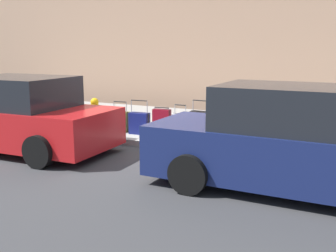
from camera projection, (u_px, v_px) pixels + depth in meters
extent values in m
plane|color=#333335|center=(155.00, 149.00, 9.22)|extent=(40.00, 40.00, 0.00)
cube|color=gray|center=(198.00, 127.00, 11.39)|extent=(18.00, 5.00, 0.14)
cube|color=maroon|center=(328.00, 142.00, 8.16)|extent=(0.44, 0.27, 0.52)
cube|color=black|center=(328.00, 142.00, 8.16)|extent=(0.44, 0.08, 0.53)
cylinder|color=gray|center=(319.00, 127.00, 8.17)|extent=(0.02, 0.02, 0.04)
cylinder|color=black|center=(329.00, 127.00, 8.10)|extent=(0.37, 0.05, 0.02)
cylinder|color=black|center=(317.00, 152.00, 8.28)|extent=(0.05, 0.02, 0.04)
cube|color=navy|center=(298.00, 136.00, 8.41)|extent=(0.48, 0.24, 0.65)
cube|color=black|center=(298.00, 136.00, 8.41)|extent=(0.49, 0.05, 0.66)
cylinder|color=gray|center=(310.00, 120.00, 8.25)|extent=(0.02, 0.02, 0.04)
cylinder|color=gray|center=(289.00, 118.00, 8.44)|extent=(0.02, 0.02, 0.04)
cylinder|color=black|center=(299.00, 118.00, 8.34)|extent=(0.42, 0.03, 0.02)
cylinder|color=black|center=(308.00, 151.00, 8.37)|extent=(0.04, 0.02, 0.04)
cylinder|color=black|center=(287.00, 149.00, 8.57)|extent=(0.04, 0.02, 0.04)
cube|color=#59601E|center=(272.00, 135.00, 8.72)|extent=(0.38, 0.23, 0.55)
cube|color=black|center=(272.00, 135.00, 8.72)|extent=(0.37, 0.07, 0.57)
cylinder|color=gray|center=(280.00, 118.00, 8.57)|extent=(0.02, 0.02, 0.19)
cylinder|color=gray|center=(266.00, 117.00, 8.73)|extent=(0.02, 0.02, 0.19)
cylinder|color=black|center=(273.00, 113.00, 8.63)|extent=(0.30, 0.05, 0.02)
cylinder|color=black|center=(279.00, 148.00, 8.68)|extent=(0.05, 0.02, 0.04)
cylinder|color=black|center=(264.00, 146.00, 8.85)|extent=(0.05, 0.02, 0.04)
cube|color=#0F606B|center=(249.00, 129.00, 8.85)|extent=(0.35, 0.20, 0.74)
cube|color=black|center=(249.00, 129.00, 8.85)|extent=(0.36, 0.04, 0.75)
cylinder|color=gray|center=(256.00, 112.00, 8.72)|extent=(0.02, 0.02, 0.04)
cylinder|color=gray|center=(243.00, 111.00, 8.84)|extent=(0.02, 0.02, 0.04)
cylinder|color=black|center=(250.00, 111.00, 8.78)|extent=(0.29, 0.02, 0.02)
cylinder|color=black|center=(255.00, 146.00, 8.86)|extent=(0.04, 0.02, 0.04)
cylinder|color=black|center=(242.00, 144.00, 8.99)|extent=(0.04, 0.02, 0.04)
cube|color=red|center=(227.00, 126.00, 9.20)|extent=(0.48, 0.23, 0.73)
cube|color=black|center=(227.00, 126.00, 9.20)|extent=(0.49, 0.05, 0.75)
cylinder|color=gray|center=(237.00, 106.00, 9.02)|extent=(0.02, 0.02, 0.21)
cylinder|color=gray|center=(219.00, 105.00, 9.20)|extent=(0.02, 0.02, 0.21)
cylinder|color=black|center=(228.00, 101.00, 9.09)|extent=(0.42, 0.03, 0.02)
cylinder|color=black|center=(236.00, 142.00, 9.17)|extent=(0.04, 0.02, 0.04)
cylinder|color=black|center=(218.00, 140.00, 9.36)|extent=(0.04, 0.02, 0.04)
cube|color=black|center=(201.00, 126.00, 9.37)|extent=(0.48, 0.26, 0.68)
cube|color=black|center=(201.00, 126.00, 9.37)|extent=(0.48, 0.07, 0.69)
cylinder|color=gray|center=(209.00, 107.00, 9.18)|extent=(0.02, 0.02, 0.25)
cylinder|color=gray|center=(193.00, 105.00, 9.38)|extent=(0.02, 0.02, 0.25)
cylinder|color=black|center=(201.00, 101.00, 9.26)|extent=(0.41, 0.05, 0.02)
cylinder|color=black|center=(209.00, 141.00, 9.33)|extent=(0.05, 0.02, 0.04)
cylinder|color=black|center=(192.00, 139.00, 9.53)|extent=(0.05, 0.02, 0.04)
cube|color=#9EA0A8|center=(180.00, 126.00, 9.64)|extent=(0.36, 0.26, 0.58)
cube|color=black|center=(180.00, 126.00, 9.64)|extent=(0.35, 0.06, 0.59)
cylinder|color=gray|center=(186.00, 110.00, 9.49)|extent=(0.02, 0.02, 0.21)
cylinder|color=gray|center=(175.00, 109.00, 9.63)|extent=(0.02, 0.02, 0.21)
cylinder|color=black|center=(180.00, 105.00, 9.54)|extent=(0.29, 0.04, 0.02)
cylinder|color=black|center=(186.00, 138.00, 9.61)|extent=(0.04, 0.02, 0.04)
cylinder|color=black|center=(175.00, 136.00, 9.76)|extent=(0.04, 0.02, 0.04)
cube|color=maroon|center=(162.00, 123.00, 9.89)|extent=(0.44, 0.22, 0.65)
cube|color=black|center=(162.00, 123.00, 9.89)|extent=(0.44, 0.07, 0.66)
cylinder|color=gray|center=(169.00, 109.00, 9.76)|extent=(0.02, 0.02, 0.04)
cylinder|color=gray|center=(155.00, 108.00, 9.89)|extent=(0.02, 0.02, 0.04)
cylinder|color=black|center=(162.00, 108.00, 9.82)|extent=(0.37, 0.05, 0.02)
cylinder|color=black|center=(169.00, 135.00, 9.88)|extent=(0.05, 0.02, 0.04)
cylinder|color=black|center=(155.00, 134.00, 10.02)|extent=(0.05, 0.02, 0.04)
cube|color=navy|center=(139.00, 123.00, 10.10)|extent=(0.51, 0.27, 0.53)
cube|color=black|center=(139.00, 123.00, 10.10)|extent=(0.50, 0.08, 0.54)
cylinder|color=gray|center=(147.00, 107.00, 9.93)|extent=(0.02, 0.02, 0.30)
cylinder|color=gray|center=(131.00, 106.00, 10.10)|extent=(0.02, 0.02, 0.30)
cylinder|color=black|center=(139.00, 101.00, 9.99)|extent=(0.43, 0.05, 0.02)
cylinder|color=black|center=(148.00, 134.00, 10.06)|extent=(0.05, 0.02, 0.04)
cylinder|color=black|center=(132.00, 132.00, 10.23)|extent=(0.05, 0.02, 0.04)
cube|color=#59601E|center=(120.00, 122.00, 10.38)|extent=(0.43, 0.28, 0.51)
cube|color=black|center=(120.00, 122.00, 10.38)|extent=(0.42, 0.08, 0.52)
cylinder|color=gray|center=(126.00, 107.00, 10.24)|extent=(0.02, 0.02, 0.26)
cylinder|color=gray|center=(114.00, 106.00, 10.37)|extent=(0.02, 0.02, 0.26)
cylinder|color=black|center=(120.00, 102.00, 10.28)|extent=(0.35, 0.06, 0.02)
cylinder|color=black|center=(127.00, 131.00, 10.36)|extent=(0.05, 0.02, 0.04)
cylinder|color=black|center=(114.00, 130.00, 10.48)|extent=(0.05, 0.02, 0.04)
cylinder|color=#D89E0C|center=(95.00, 116.00, 10.75)|extent=(0.20, 0.20, 0.66)
sphere|color=#D89E0C|center=(95.00, 102.00, 10.68)|extent=(0.21, 0.21, 0.21)
cylinder|color=#D89E0C|center=(90.00, 115.00, 10.81)|extent=(0.09, 0.10, 0.09)
cylinder|color=#D89E0C|center=(100.00, 115.00, 10.68)|extent=(0.09, 0.10, 0.09)
cylinder|color=#333338|center=(69.00, 113.00, 10.95)|extent=(0.14, 0.14, 0.74)
cube|color=#141E4C|center=(296.00, 155.00, 6.42)|extent=(4.68, 1.74, 0.83)
cube|color=black|center=(299.00, 108.00, 6.27)|extent=(2.43, 1.59, 0.68)
cylinder|color=black|center=(189.00, 174.00, 6.35)|extent=(0.64, 0.22, 0.64)
cylinder|color=black|center=(226.00, 150.00, 7.88)|extent=(0.64, 0.22, 0.64)
cube|color=#AD1619|center=(20.00, 124.00, 9.04)|extent=(4.37, 2.03, 0.80)
cube|color=black|center=(18.00, 92.00, 8.90)|extent=(2.30, 1.79, 0.65)
cylinder|color=black|center=(8.00, 124.00, 10.46)|extent=(0.65, 0.25, 0.64)
cylinder|color=black|center=(39.00, 152.00, 7.72)|extent=(0.65, 0.25, 0.64)
cylinder|color=black|center=(95.00, 133.00, 9.39)|extent=(0.65, 0.25, 0.64)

